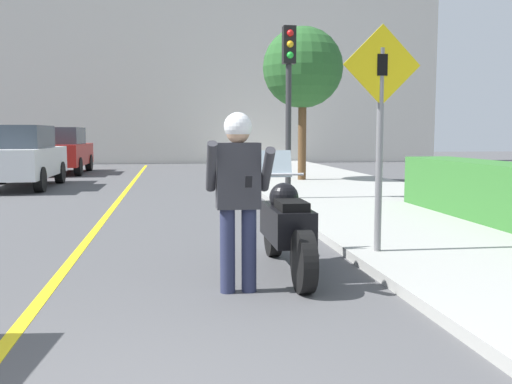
{
  "coord_description": "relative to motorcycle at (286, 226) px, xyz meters",
  "views": [
    {
      "loc": [
        0.58,
        -2.47,
        1.48
      ],
      "look_at": [
        1.47,
        3.6,
        0.84
      ],
      "focal_mm": 40.0,
      "sensor_mm": 36.0,
      "label": 1
    }
  ],
  "objects": [
    {
      "name": "motorcycle",
      "position": [
        0.0,
        0.0,
        0.0
      ],
      "size": [
        0.62,
        2.22,
        1.28
      ],
      "color": "black",
      "rests_on": "ground"
    },
    {
      "name": "traffic_light",
      "position": [
        1.22,
        5.84,
        2.09
      ],
      "size": [
        0.26,
        0.3,
        3.55
      ],
      "color": "#2D2D30",
      "rests_on": "sidewalk_curb"
    },
    {
      "name": "person_biker",
      "position": [
        -0.6,
        -0.72,
        0.52
      ],
      "size": [
        0.59,
        0.46,
        1.67
      ],
      "color": "#282D4C",
      "rests_on": "ground"
    },
    {
      "name": "building_backdrop",
      "position": [
        -1.77,
        22.59,
        3.77
      ],
      "size": [
        28.0,
        1.2,
        8.53
      ],
      "color": "beige",
      "rests_on": "ground"
    },
    {
      "name": "road_center_line",
      "position": [
        -2.37,
        2.59,
        -0.49
      ],
      "size": [
        0.12,
        36.0,
        0.01
      ],
      "color": "yellow",
      "rests_on": "ground"
    },
    {
      "name": "parked_car_white",
      "position": [
        -5.3,
        10.2,
        0.36
      ],
      "size": [
        1.88,
        4.2,
        1.68
      ],
      "color": "black",
      "rests_on": "ground"
    },
    {
      "name": "street_tree",
      "position": [
        2.59,
        10.51,
        2.85
      ],
      "size": [
        2.33,
        2.33,
        4.42
      ],
      "color": "brown",
      "rests_on": "sidewalk_curb"
    },
    {
      "name": "crossing_sign",
      "position": [
        1.16,
        0.38,
        1.17
      ],
      "size": [
        0.91,
        0.08,
        2.59
      ],
      "color": "slate",
      "rests_on": "sidewalk_curb"
    },
    {
      "name": "parked_car_red",
      "position": [
        -5.24,
        15.73,
        0.36
      ],
      "size": [
        1.88,
        4.2,
        1.68
      ],
      "color": "black",
      "rests_on": "ground"
    }
  ]
}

